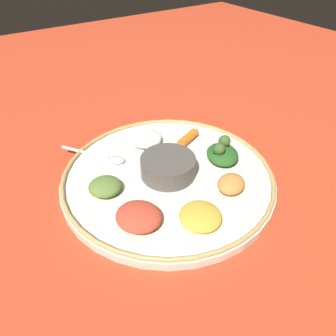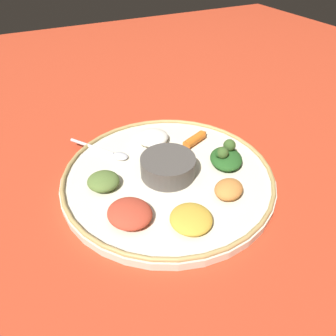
# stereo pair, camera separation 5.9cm
# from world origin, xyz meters

# --- Properties ---
(ground_plane) EXTENTS (2.40, 2.40, 0.00)m
(ground_plane) POSITION_xyz_m (0.00, 0.00, 0.00)
(ground_plane) COLOR #B7381E
(platter) EXTENTS (0.40, 0.40, 0.02)m
(platter) POSITION_xyz_m (0.00, 0.00, 0.01)
(platter) COLOR beige
(platter) RESTS_ON ground_plane
(platter_rim) EXTENTS (0.40, 0.40, 0.01)m
(platter_rim) POSITION_xyz_m (0.00, 0.00, 0.02)
(platter_rim) COLOR tan
(platter_rim) RESTS_ON platter
(center_bowl) EXTENTS (0.10, 0.10, 0.04)m
(center_bowl) POSITION_xyz_m (0.00, 0.00, 0.04)
(center_bowl) COLOR #4C4742
(center_bowl) RESTS_ON platter
(spoon) EXTENTS (0.10, 0.13, 0.01)m
(spoon) POSITION_xyz_m (0.08, -0.12, 0.02)
(spoon) COLOR silver
(spoon) RESTS_ON platter
(greens_pile) EXTENTS (0.09, 0.10, 0.04)m
(greens_pile) POSITION_xyz_m (-0.12, 0.02, 0.03)
(greens_pile) COLOR #23511E
(greens_pile) RESTS_ON platter
(carrot_near_spoon) EXTENTS (0.07, 0.04, 0.02)m
(carrot_near_spoon) POSITION_xyz_m (-0.10, -0.07, 0.03)
(carrot_near_spoon) COLOR orange
(carrot_near_spoon) RESTS_ON platter
(mound_rice_white) EXTENTS (0.10, 0.09, 0.02)m
(mound_rice_white) POSITION_xyz_m (-0.02, -0.11, 0.03)
(mound_rice_white) COLOR silver
(mound_rice_white) RESTS_ON platter
(mound_lentil_yellow) EXTENTS (0.09, 0.09, 0.02)m
(mound_lentil_yellow) POSITION_xyz_m (0.02, 0.13, 0.03)
(mound_lentil_yellow) COLOR gold
(mound_lentil_yellow) RESTS_ON platter
(mound_collards) EXTENTS (0.08, 0.08, 0.02)m
(mound_collards) POSITION_xyz_m (0.12, -0.02, 0.03)
(mound_collards) COLOR #567033
(mound_collards) RESTS_ON platter
(mound_berbere_red) EXTENTS (0.09, 0.10, 0.02)m
(mound_berbere_red) POSITION_xyz_m (0.11, 0.07, 0.03)
(mound_berbere_red) COLOR #B73D28
(mound_berbere_red) RESTS_ON platter
(mound_squash) EXTENTS (0.07, 0.07, 0.03)m
(mound_squash) POSITION_xyz_m (-0.07, 0.10, 0.03)
(mound_squash) COLOR #C67A38
(mound_squash) RESTS_ON platter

